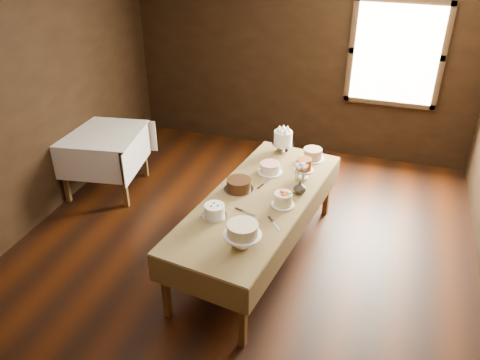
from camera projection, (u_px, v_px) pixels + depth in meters
name	position (u px, v px, depth m)	size (l,w,h in m)	color
floor	(234.00, 265.00, 5.32)	(5.00, 6.00, 0.01)	black
wall_back	(300.00, 59.00, 7.08)	(5.00, 0.02, 2.80)	black
wall_left	(12.00, 116.00, 5.28)	(0.02, 6.00, 2.80)	black
window	(396.00, 54.00, 6.58)	(1.10, 0.05, 1.30)	#FFEABF
display_table	(258.00, 203.00, 5.07)	(1.33, 2.61, 0.77)	#4E3419
side_table	(102.00, 140.00, 6.34)	(1.11, 1.11, 0.82)	#4E3419
cake_meringue	(283.00, 142.00, 5.88)	(0.31, 0.31, 0.28)	silver
cake_speckled	(313.00, 154.00, 5.75)	(0.28, 0.28, 0.13)	white
cake_lattice	(270.00, 168.00, 5.48)	(0.28, 0.28, 0.10)	white
cake_caramel	(304.00, 170.00, 5.34)	(0.22, 0.22, 0.25)	white
cake_chocolate	(239.00, 185.00, 5.16)	(0.31, 0.31, 0.12)	silver
cake_flowers	(283.00, 200.00, 4.90)	(0.25, 0.25, 0.14)	white
cake_swirl	(214.00, 211.00, 4.73)	(0.26, 0.26, 0.13)	silver
cake_cream	(243.00, 236.00, 4.32)	(0.34, 0.34, 0.24)	white
cake_server_a	(249.00, 213.00, 4.80)	(0.24, 0.03, 0.01)	silver
cake_server_b	(276.00, 226.00, 4.62)	(0.24, 0.03, 0.01)	silver
cake_server_c	(266.00, 182.00, 5.32)	(0.24, 0.03, 0.01)	silver
cake_server_d	(296.00, 192.00, 5.14)	(0.24, 0.03, 0.01)	silver
flower_vase	(300.00, 187.00, 5.09)	(0.13, 0.13, 0.14)	#2D2823
flower_bouquet	(301.00, 172.00, 5.00)	(0.14, 0.14, 0.20)	white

